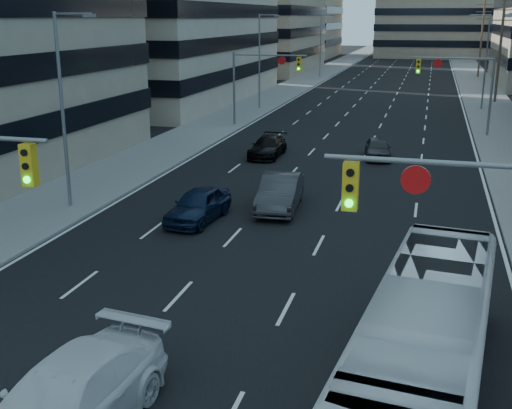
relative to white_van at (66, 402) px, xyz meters
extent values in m
cube|color=black|center=(1.41, 125.39, -0.83)|extent=(18.00, 300.00, 0.02)
cube|color=slate|center=(-10.09, 125.39, -0.76)|extent=(5.00, 300.00, 0.15)
cube|color=slate|center=(12.91, 125.39, -0.76)|extent=(5.00, 300.00, 0.15)
cube|color=gray|center=(-22.59, 95.39, 7.16)|extent=(20.00, 30.00, 16.00)
cube|color=#ADA089|center=(-26.59, 135.39, 9.16)|extent=(24.00, 24.00, 20.00)
cube|color=gold|center=(-2.69, 3.39, 4.31)|extent=(0.35, 0.28, 1.10)
cylinder|color=black|center=(-2.69, 3.23, 4.66)|extent=(0.18, 0.06, 0.18)
cylinder|color=black|center=(-2.69, 3.23, 4.31)|extent=(0.18, 0.06, 0.18)
cylinder|color=#0CE526|center=(-2.69, 3.23, 3.96)|extent=(0.18, 0.06, 0.18)
cylinder|color=slate|center=(8.16, 3.39, 4.96)|extent=(6.50, 0.12, 0.12)
cube|color=gold|center=(5.51, 3.39, 4.31)|extent=(0.35, 0.28, 1.10)
cylinder|color=black|center=(5.51, 3.23, 4.66)|extent=(0.18, 0.06, 0.18)
cylinder|color=black|center=(5.51, 3.23, 4.31)|extent=(0.18, 0.06, 0.18)
cylinder|color=#0CE526|center=(5.51, 3.23, 3.96)|extent=(0.18, 0.06, 0.18)
cylinder|color=white|center=(6.91, 3.36, 4.56)|extent=(0.64, 0.06, 0.64)
cylinder|color=slate|center=(-8.59, 40.39, 2.16)|extent=(0.18, 0.18, 6.00)
cylinder|color=slate|center=(-5.59, 40.39, 4.96)|extent=(6.00, 0.12, 0.12)
cube|color=gold|center=(-3.19, 40.39, 4.31)|extent=(0.35, 0.28, 1.10)
cylinder|color=black|center=(-3.19, 40.23, 4.66)|extent=(0.18, 0.06, 0.18)
cylinder|color=black|center=(-3.19, 40.23, 4.31)|extent=(0.18, 0.06, 0.18)
cylinder|color=#0CE526|center=(-3.19, 40.23, 3.96)|extent=(0.18, 0.06, 0.18)
cylinder|color=white|center=(-4.59, 40.36, 4.56)|extent=(0.64, 0.06, 0.64)
cylinder|color=slate|center=(11.41, 40.39, 2.16)|extent=(0.18, 0.18, 6.00)
cylinder|color=slate|center=(8.41, 40.39, 4.96)|extent=(6.00, 0.12, 0.12)
cube|color=gold|center=(6.01, 40.39, 4.31)|extent=(0.35, 0.28, 1.10)
cylinder|color=black|center=(6.01, 40.23, 4.66)|extent=(0.18, 0.06, 0.18)
cylinder|color=black|center=(6.01, 40.23, 4.31)|extent=(0.18, 0.06, 0.18)
cylinder|color=#0CE526|center=(6.01, 40.23, 3.96)|extent=(0.18, 0.06, 0.18)
cylinder|color=white|center=(7.41, 40.36, 4.56)|extent=(0.64, 0.06, 0.64)
cylinder|color=#4C3D2D|center=(13.61, 61.39, 4.66)|extent=(0.28, 0.28, 11.00)
cube|color=#4C3D2D|center=(13.61, 61.39, 9.56)|extent=(2.20, 0.10, 0.10)
cube|color=#4C3D2D|center=(13.61, 61.39, 8.56)|extent=(2.20, 0.10, 0.10)
cube|color=#4C3D2D|center=(13.61, 61.39, 7.56)|extent=(2.20, 0.10, 0.10)
cylinder|color=#4C3D2D|center=(13.61, 91.39, 4.66)|extent=(0.28, 0.28, 11.00)
cube|color=#4C3D2D|center=(13.61, 91.39, 9.56)|extent=(2.20, 0.10, 0.10)
cube|color=#4C3D2D|center=(13.61, 91.39, 8.56)|extent=(2.20, 0.10, 0.10)
cube|color=#4C3D2D|center=(13.61, 91.39, 7.56)|extent=(2.20, 0.10, 0.10)
cylinder|color=slate|center=(-9.09, 15.39, 3.66)|extent=(0.16, 0.16, 9.00)
cylinder|color=slate|center=(-8.19, 15.39, 8.06)|extent=(1.80, 0.10, 0.10)
cube|color=slate|center=(-7.39, 15.39, 7.98)|extent=(0.50, 0.22, 0.14)
cylinder|color=slate|center=(-9.09, 50.39, 3.66)|extent=(0.16, 0.16, 9.00)
cylinder|color=slate|center=(-8.19, 50.39, 8.06)|extent=(1.80, 0.10, 0.10)
cube|color=slate|center=(-7.39, 50.39, 7.98)|extent=(0.50, 0.22, 0.14)
cylinder|color=slate|center=(-9.09, 85.39, 3.66)|extent=(0.16, 0.16, 9.00)
cylinder|color=slate|center=(-8.19, 85.39, 8.06)|extent=(1.80, 0.10, 0.10)
cube|color=slate|center=(-7.39, 85.39, 7.98)|extent=(0.50, 0.22, 0.14)
cube|color=slate|center=(10.21, 20.39, 7.98)|extent=(0.50, 0.22, 0.14)
cylinder|color=slate|center=(11.91, 55.39, 3.66)|extent=(0.16, 0.16, 9.00)
cylinder|color=slate|center=(11.01, 55.39, 8.06)|extent=(1.80, 0.10, 0.10)
cube|color=slate|center=(10.21, 55.39, 7.98)|extent=(0.50, 0.22, 0.14)
imported|color=silver|center=(0.00, 0.00, 0.00)|extent=(3.06, 6.03, 1.68)
imported|color=white|center=(7.41, 3.36, 0.66)|extent=(3.76, 11.00, 3.00)
imported|color=black|center=(-2.53, 15.14, -0.10)|extent=(2.13, 4.49, 1.48)
imported|color=#333335|center=(0.56, 17.88, -0.02)|extent=(2.12, 5.07, 1.63)
imported|color=black|center=(-2.90, 29.18, -0.18)|extent=(1.86, 4.53, 1.31)
imported|color=#2D2D2F|center=(4.05, 30.46, -0.17)|extent=(2.07, 4.11, 1.34)
camera|label=1|loc=(7.09, -10.52, 7.96)|focal=45.00mm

